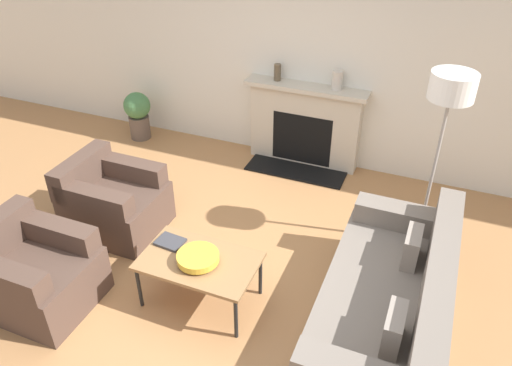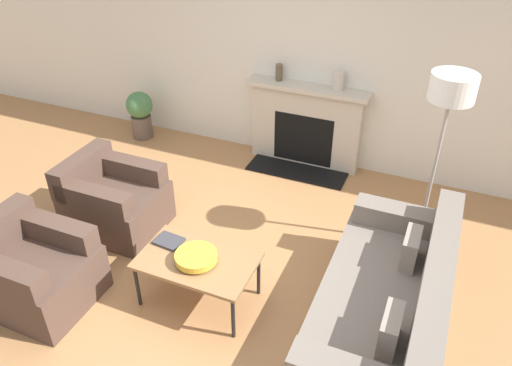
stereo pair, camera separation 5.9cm
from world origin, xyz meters
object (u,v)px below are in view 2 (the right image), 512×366
at_px(coffee_table, 197,262).
at_px(armchair_near, 33,271).
at_px(couch, 387,306).
at_px(mantel_vase_center_left, 339,81).
at_px(floor_lamp, 448,107).
at_px(bowl, 196,257).
at_px(fireplace, 306,126).
at_px(mantel_vase_left, 279,72).
at_px(book, 169,241).
at_px(armchair_far, 113,201).
at_px(potted_plant, 140,112).

bearing_deg(coffee_table, armchair_near, -157.64).
xyz_separation_m(couch, mantel_vase_center_left, (-1.09, 2.33, 0.81)).
bearing_deg(floor_lamp, mantel_vase_center_left, 138.28).
bearing_deg(mantel_vase_center_left, floor_lamp, -41.72).
bearing_deg(floor_lamp, bowl, -136.59).
bearing_deg(fireplace, floor_lamp, -34.31).
xyz_separation_m(fireplace, mantel_vase_left, (-0.36, 0.02, 0.62)).
bearing_deg(coffee_table, book, 163.28).
relative_size(armchair_near, mantel_vase_center_left, 4.14).
xyz_separation_m(armchair_far, mantel_vase_center_left, (1.71, 2.00, 0.81)).
height_order(fireplace, armchair_far, fireplace).
height_order(couch, mantel_vase_center_left, mantel_vase_center_left).
distance_m(coffee_table, potted_plant, 3.17).
distance_m(mantel_vase_center_left, potted_plant, 2.69).
bearing_deg(book, mantel_vase_left, 93.63).
bearing_deg(coffee_table, potted_plant, 132.48).
height_order(bowl, mantel_vase_center_left, mantel_vase_center_left).
relative_size(book, mantel_vase_center_left, 1.15).
bearing_deg(couch, fireplace, -148.32).
relative_size(armchair_near, book, 3.61).
height_order(couch, book, couch).
distance_m(fireplace, potted_plant, 2.24).
distance_m(book, floor_lamp, 2.61).
relative_size(armchair_far, mantel_vase_left, 4.54).
xyz_separation_m(couch, mantel_vase_left, (-1.79, 2.33, 0.80)).
distance_m(couch, mantel_vase_left, 3.05).
bearing_deg(mantel_vase_left, bowl, -83.77).
relative_size(fireplace, book, 5.93).
bearing_deg(potted_plant, armchair_far, -63.93).
relative_size(armchair_near, armchair_far, 1.00).
distance_m(book, potted_plant, 2.89).
height_order(mantel_vase_left, potted_plant, mantel_vase_left).
bearing_deg(potted_plant, coffee_table, -47.52).
xyz_separation_m(book, mantel_vase_left, (0.05, 2.48, 0.65)).
xyz_separation_m(couch, armchair_near, (-2.80, -0.77, 0.00)).
distance_m(fireplace, couch, 2.73).
distance_m(armchair_far, mantel_vase_center_left, 2.75).
bearing_deg(coffee_table, bowl, -71.03).
distance_m(floor_lamp, potted_plant, 4.01).
bearing_deg(mantel_vase_left, coffee_table, -83.89).
bearing_deg(bowl, fireplace, 88.21).
xyz_separation_m(fireplace, mantel_vase_center_left, (0.34, 0.02, 0.63)).
xyz_separation_m(couch, floor_lamp, (0.11, 1.27, 1.15)).
bearing_deg(mantel_vase_left, floor_lamp, -29.24).
height_order(couch, armchair_near, couch).
xyz_separation_m(armchair_far, potted_plant, (-0.86, 1.77, 0.05)).
bearing_deg(coffee_table, mantel_vase_left, 96.11).
xyz_separation_m(fireplace, potted_plant, (-2.23, -0.22, -0.13)).
distance_m(armchair_near, coffee_table, 1.38).
distance_m(fireplace, mantel_vase_left, 0.72).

